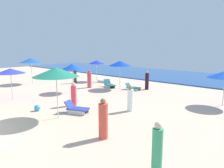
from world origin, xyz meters
TOP-DOWN VIEW (x-y plane):
  - ocean at (0.00, 24.15)m, footprint 60.00×11.70m
  - umbrella_0 at (-6.25, 14.33)m, footprint 1.84×1.84m
  - lounge_chair_0_0 at (-5.19, 14.15)m, footprint 1.39×0.72m
  - umbrella_1 at (-10.15, 8.64)m, footprint 2.29×2.29m
  - umbrella_2 at (-1.54, 12.75)m, footprint 2.10×2.10m
  - lounge_chair_2_0 at (-0.26, 13.02)m, footprint 1.43×0.72m
  - lounge_chair_2_1 at (-2.67, 12.51)m, footprint 1.62×1.18m
  - umbrella_3 at (-3.56, 8.87)m, footprint 1.85×1.85m
  - umbrella_5 at (1.22, 4.12)m, footprint 2.43×2.43m
  - lounge_chair_5_0 at (1.25, 5.36)m, footprint 1.53×1.13m
  - umbrella_8 at (-4.89, 4.31)m, footprint 2.07×2.07m
  - beachgoer_0 at (3.37, 7.76)m, footprint 0.43×0.43m
  - beachgoer_1 at (-0.12, 6.25)m, footprint 0.44×0.44m
  - beachgoer_2 at (-7.01, 11.85)m, footprint 0.48×0.48m
  - beachgoer_3 at (4.82, 3.92)m, footprint 0.41×0.41m
  - beachgoer_4 at (7.75, 3.21)m, footprint 0.46×0.46m
  - beachgoer_5 at (-10.19, 13.43)m, footprint 0.40×0.40m
  - beachgoer_6 at (0.59, 14.02)m, footprint 0.39×0.39m
  - beachgoer_7 at (-3.99, 11.15)m, footprint 0.52×0.52m
  - beach_ball_0 at (-0.85, 4.05)m, footprint 0.38×0.38m

SIDE VIEW (x-z plane):
  - ocean at x=0.00m, z-range 0.00..0.12m
  - beach_ball_0 at x=-0.85m, z-range 0.00..0.38m
  - lounge_chair_2_0 at x=-0.26m, z-range -0.07..0.50m
  - lounge_chair_0_0 at x=-5.19m, z-range -0.12..0.62m
  - lounge_chair_2_1 at x=-2.67m, z-range -0.09..0.62m
  - lounge_chair_5_0 at x=1.25m, z-range -0.08..0.63m
  - beachgoer_0 at x=3.37m, z-range -0.06..1.47m
  - beachgoer_5 at x=-10.19m, z-range -0.04..1.47m
  - beachgoer_1 at x=-0.12m, z-range -0.05..1.50m
  - beachgoer_7 at x=-3.99m, z-range -0.07..1.60m
  - beachgoer_2 at x=-7.01m, z-range -0.05..1.60m
  - beachgoer_4 at x=7.75m, z-range -0.05..1.60m
  - beachgoer_6 at x=0.59m, z-range -0.06..1.64m
  - beachgoer_3 at x=4.82m, z-range -0.07..1.67m
  - umbrella_8 at x=-4.89m, z-range 0.96..3.25m
  - umbrella_0 at x=-6.25m, z-range 0.98..3.33m
  - umbrella_3 at x=-3.56m, z-range 0.97..3.39m
  - umbrella_2 at x=-1.54m, z-range 1.06..3.63m
  - umbrella_1 at x=-10.15m, z-range 1.11..3.81m
  - umbrella_5 at x=1.22m, z-range 1.14..3.91m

